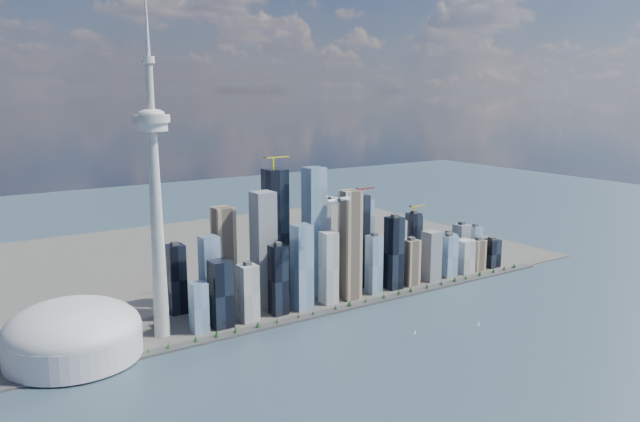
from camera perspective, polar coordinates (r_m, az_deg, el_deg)
ground at (r=973.11m, az=9.86°, el=-13.31°), size 4000.00×4000.00×0.00m
seawall at (r=1152.09m, az=1.21°, el=-9.12°), size 1100.00×22.00×4.00m
land at (r=1526.52m, az=-8.47°, el=-4.21°), size 1400.00×900.00×3.00m
shoreline_trees at (r=1149.79m, az=1.22°, el=-8.80°), size 960.53×7.20×8.80m
skyscraper_cluster at (r=1227.86m, az=1.21°, el=-3.78°), size 736.00×142.00×273.44m
needle_tower at (r=1013.50m, az=-14.82°, el=1.42°), size 56.00×56.00×550.50m
dome_stadium at (r=1020.16m, az=-21.66°, el=-10.39°), size 200.00×200.00×86.00m
airplane at (r=1067.72m, az=1.66°, el=1.07°), size 62.44×55.61×15.36m
sailboat_west at (r=1066.22m, az=8.70°, el=-10.90°), size 6.15×3.06×8.56m
sailboat_east at (r=1121.91m, az=14.31°, el=-9.95°), size 7.70×4.06×10.77m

